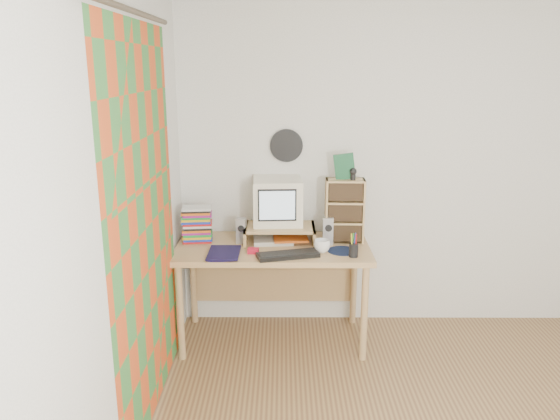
{
  "coord_description": "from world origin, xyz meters",
  "views": [
    {
      "loc": [
        -0.96,
        -2.38,
        2.02
      ],
      "look_at": [
        -0.98,
        1.33,
        1.03
      ],
      "focal_mm": 35.0,
      "sensor_mm": 36.0,
      "label": 1
    }
  ],
  "objects_px": {
    "keyboard": "(288,255)",
    "crt_monitor": "(277,202)",
    "desk": "(273,260)",
    "diary": "(208,251)",
    "dvd_stack": "(197,222)",
    "cd_rack": "(345,211)",
    "mug": "(322,246)"
  },
  "relations": [
    {
      "from": "crt_monitor",
      "to": "diary",
      "type": "bearing_deg",
      "value": -146.94
    },
    {
      "from": "keyboard",
      "to": "crt_monitor",
      "type": "bearing_deg",
      "value": 85.91
    },
    {
      "from": "keyboard",
      "to": "cd_rack",
      "type": "height_order",
      "value": "cd_rack"
    },
    {
      "from": "crt_monitor",
      "to": "dvd_stack",
      "type": "height_order",
      "value": "crt_monitor"
    },
    {
      "from": "cd_rack",
      "to": "mug",
      "type": "relative_size",
      "value": 4.11
    },
    {
      "from": "crt_monitor",
      "to": "desk",
      "type": "bearing_deg",
      "value": -114.41
    },
    {
      "from": "keyboard",
      "to": "mug",
      "type": "relative_size",
      "value": 3.7
    },
    {
      "from": "dvd_stack",
      "to": "cd_rack",
      "type": "distance_m",
      "value": 1.09
    },
    {
      "from": "desk",
      "to": "mug",
      "type": "relative_size",
      "value": 12.24
    },
    {
      "from": "dvd_stack",
      "to": "cd_rack",
      "type": "xyz_separation_m",
      "value": [
        1.09,
        -0.0,
        0.09
      ]
    },
    {
      "from": "desk",
      "to": "mug",
      "type": "bearing_deg",
      "value": -30.3
    },
    {
      "from": "cd_rack",
      "to": "diary",
      "type": "bearing_deg",
      "value": -160.67
    },
    {
      "from": "cd_rack",
      "to": "mug",
      "type": "distance_m",
      "value": 0.36
    },
    {
      "from": "crt_monitor",
      "to": "dvd_stack",
      "type": "xyz_separation_m",
      "value": [
        -0.6,
        -0.04,
        -0.14
      ]
    },
    {
      "from": "cd_rack",
      "to": "mug",
      "type": "xyz_separation_m",
      "value": [
        -0.18,
        -0.25,
        -0.19
      ]
    },
    {
      "from": "mug",
      "to": "desk",
      "type": "bearing_deg",
      "value": 149.7
    },
    {
      "from": "dvd_stack",
      "to": "diary",
      "type": "height_order",
      "value": "dvd_stack"
    },
    {
      "from": "crt_monitor",
      "to": "diary",
      "type": "height_order",
      "value": "crt_monitor"
    },
    {
      "from": "dvd_stack",
      "to": "mug",
      "type": "bearing_deg",
      "value": -21.23
    },
    {
      "from": "crt_monitor",
      "to": "keyboard",
      "type": "relative_size",
      "value": 0.84
    },
    {
      "from": "dvd_stack",
      "to": "cd_rack",
      "type": "height_order",
      "value": "cd_rack"
    },
    {
      "from": "crt_monitor",
      "to": "mug",
      "type": "height_order",
      "value": "crt_monitor"
    },
    {
      "from": "desk",
      "to": "diary",
      "type": "xyz_separation_m",
      "value": [
        -0.44,
        -0.27,
        0.16
      ]
    },
    {
      "from": "diary",
      "to": "desk",
      "type": "bearing_deg",
      "value": 31.01
    },
    {
      "from": "crt_monitor",
      "to": "mug",
      "type": "bearing_deg",
      "value": -46.13
    },
    {
      "from": "dvd_stack",
      "to": "diary",
      "type": "distance_m",
      "value": 0.35
    },
    {
      "from": "keyboard",
      "to": "mug",
      "type": "xyz_separation_m",
      "value": [
        0.24,
        0.1,
        0.03
      ]
    },
    {
      "from": "desk",
      "to": "dvd_stack",
      "type": "relative_size",
      "value": 4.7
    },
    {
      "from": "desk",
      "to": "cd_rack",
      "type": "relative_size",
      "value": 2.97
    },
    {
      "from": "cd_rack",
      "to": "mug",
      "type": "bearing_deg",
      "value": -124.4
    },
    {
      "from": "cd_rack",
      "to": "diary",
      "type": "height_order",
      "value": "cd_rack"
    },
    {
      "from": "keyboard",
      "to": "mug",
      "type": "distance_m",
      "value": 0.26
    }
  ]
}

